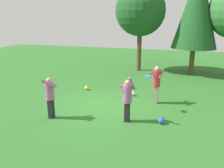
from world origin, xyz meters
TOP-DOWN VIEW (x-y plane):
  - ground_plane at (0.00, 0.00)m, footprint 40.00×40.00m
  - person_thrower at (1.48, -1.20)m, footprint 0.64×0.63m
  - person_catcher at (2.28, 1.15)m, footprint 0.60×0.68m
  - person_bystander at (-1.48, -1.78)m, footprint 0.71×0.68m
  - frisbee at (2.04, 0.01)m, footprint 0.38×0.38m
  - ball_blue at (2.77, -1.03)m, footprint 0.25×0.25m
  - ball_yellow at (-1.62, 2.06)m, footprint 0.23×0.23m
  - ball_orange at (0.73, 3.07)m, footprint 0.22×0.22m
  - ball_white at (1.04, 1.84)m, footprint 0.24×0.24m
  - tree_right at (3.95, 7.68)m, footprint 3.00×3.00m
  - tree_center at (0.17, 7.84)m, footprint 3.58×3.58m

SIDE VIEW (x-z plane):
  - ground_plane at x=0.00m, z-range 0.00..0.00m
  - ball_orange at x=0.73m, z-range 0.00..0.22m
  - ball_yellow at x=-1.62m, z-range 0.00..0.23m
  - ball_white at x=1.04m, z-range 0.00..0.24m
  - ball_blue at x=2.77m, z-range 0.00..0.25m
  - person_bystander at x=-1.48m, z-range 0.16..1.83m
  - person_thrower at x=1.48m, z-range 0.07..1.91m
  - person_catcher at x=2.28m, z-range 0.17..1.93m
  - frisbee at x=2.04m, z-range 1.53..1.58m
  - tree_center at x=0.17m, z-range 1.25..7.36m
  - tree_right at x=3.95m, z-range 0.90..8.07m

